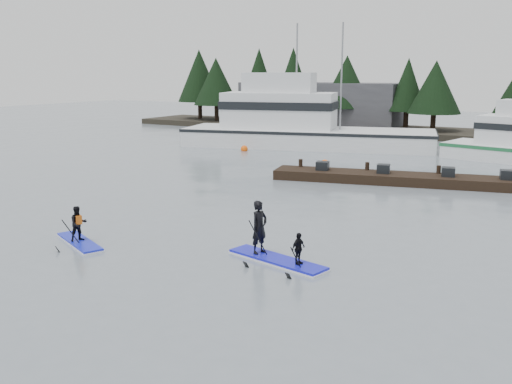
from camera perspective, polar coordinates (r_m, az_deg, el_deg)
The scene contains 10 objects.
ground at distance 20.15m, azimuth -8.75°, elevation -6.12°, with size 160.00×160.00×0.00m, color slate.
far_shore at distance 58.36m, azimuth 18.35°, elevation 5.55°, with size 70.00×8.00×0.60m, color #2D281E.
treeline at distance 58.40m, azimuth 18.33°, elevation 5.26°, with size 60.00×4.00×8.00m, color black, non-canonical shape.
waterfront_building at distance 64.46m, azimuth 6.52°, elevation 8.59°, with size 18.00×6.00×5.00m, color #4C4C51.
fishing_boat_large at distance 48.37m, azimuth 4.44°, elevation 5.61°, with size 21.37×10.91×11.29m.
floating_dock at distance 33.17m, azimuth 16.02°, elevation 1.19°, with size 16.42×2.19×0.55m, color black.
buoy_a at distance 45.57m, azimuth -1.18°, elevation 4.13°, with size 0.57×0.57×0.57m, color #FF5B0C.
buoy_b at distance 38.46m, azimuth 6.89°, elevation 2.59°, with size 0.57×0.57×0.57m, color #FF5B0C.
paddleboard_solo at distance 21.92m, azimuth -17.30°, elevation -3.67°, with size 3.01×1.86×1.86m.
paddleboard_duo at distance 19.09m, azimuth 1.55°, elevation -5.05°, with size 3.77×1.68×2.48m.
Camera 1 is at (12.24, -14.76, 6.20)m, focal length 40.00 mm.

